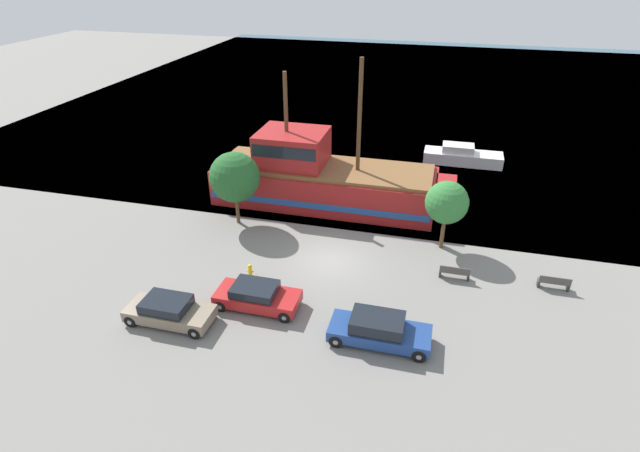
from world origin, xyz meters
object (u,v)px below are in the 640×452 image
(moored_boat_dockside, at_px, (462,156))
(bench_promenade_east, at_px, (455,272))
(pirate_ship, at_px, (321,178))
(parked_car_curb_mid, at_px, (257,296))
(parked_car_curb_front, at_px, (379,330))
(parked_car_curb_rear, at_px, (169,311))
(fire_hydrant, at_px, (250,270))
(bench_promenade_west, at_px, (554,282))

(moored_boat_dockside, distance_m, bench_promenade_east, 18.30)
(pirate_ship, bearing_deg, moored_boat_dockside, 46.22)
(bench_promenade_east, bearing_deg, moored_boat_dockside, 89.32)
(pirate_ship, bearing_deg, parked_car_curb_mid, -90.71)
(parked_car_curb_front, xyz_separation_m, bench_promenade_east, (3.42, 6.32, -0.29))
(pirate_ship, xyz_separation_m, parked_car_curb_rear, (-4.02, -15.23, -1.23))
(moored_boat_dockside, distance_m, parked_car_curb_rear, 29.38)
(fire_hydrant, bearing_deg, parked_car_curb_mid, -61.20)
(moored_boat_dockside, bearing_deg, pirate_ship, -133.78)
(parked_car_curb_front, relative_size, bench_promenade_west, 2.90)
(parked_car_curb_rear, height_order, fire_hydrant, parked_car_curb_rear)
(bench_promenade_west, bearing_deg, parked_car_curb_mid, -160.09)
(parked_car_curb_rear, xyz_separation_m, fire_hydrant, (2.45, 4.83, -0.26))
(pirate_ship, height_order, moored_boat_dockside, pirate_ship)
(parked_car_curb_mid, relative_size, parked_car_curb_rear, 1.00)
(moored_boat_dockside, distance_m, fire_hydrant, 23.98)
(moored_boat_dockside, distance_m, bench_promenade_west, 18.65)
(moored_boat_dockside, distance_m, parked_car_curb_mid, 25.65)
(bench_promenade_east, relative_size, bench_promenade_west, 1.02)
(parked_car_curb_rear, bearing_deg, pirate_ship, 75.22)
(pirate_ship, bearing_deg, parked_car_curb_rear, -104.78)
(parked_car_curb_front, relative_size, fire_hydrant, 6.34)
(parked_car_curb_rear, bearing_deg, parked_car_curb_mid, 30.38)
(fire_hydrant, height_order, bench_promenade_west, bench_promenade_west)
(pirate_ship, distance_m, fire_hydrant, 10.63)
(pirate_ship, height_order, parked_car_curb_front, pirate_ship)
(pirate_ship, height_order, parked_car_curb_mid, pirate_ship)
(moored_boat_dockside, bearing_deg, bench_promenade_west, -73.92)
(parked_car_curb_front, distance_m, parked_car_curb_rear, 10.54)
(parked_car_curb_mid, bearing_deg, moored_boat_dockside, 66.42)
(parked_car_curb_front, height_order, fire_hydrant, parked_car_curb_front)
(parked_car_curb_rear, distance_m, bench_promenade_west, 20.82)
(pirate_ship, bearing_deg, fire_hydrant, -98.59)
(fire_hydrant, bearing_deg, parked_car_curb_front, -24.57)
(parked_car_curb_rear, relative_size, bench_promenade_east, 2.60)
(parked_car_curb_front, xyz_separation_m, bench_promenade_west, (8.80, 6.69, -0.29))
(bench_promenade_east, bearing_deg, parked_car_curb_mid, -152.57)
(pirate_ship, height_order, fire_hydrant, pirate_ship)
(parked_car_curb_front, height_order, parked_car_curb_rear, parked_car_curb_front)
(parked_car_curb_mid, height_order, bench_promenade_east, parked_car_curb_mid)
(bench_promenade_west, bearing_deg, fire_hydrant, -169.83)
(parked_car_curb_front, distance_m, parked_car_curb_mid, 6.71)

